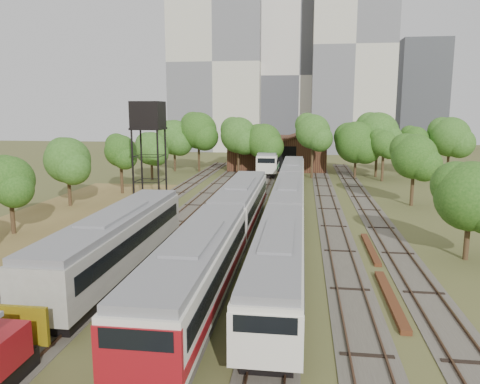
# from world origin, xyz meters

# --- Properties ---
(ground) EXTENTS (240.00, 240.00, 0.00)m
(ground) POSITION_xyz_m (0.00, 0.00, 0.00)
(ground) COLOR #475123
(ground) RESTS_ON ground
(dry_grass_patch) EXTENTS (14.00, 60.00, 0.04)m
(dry_grass_patch) POSITION_xyz_m (-18.00, 8.00, 0.02)
(dry_grass_patch) COLOR brown
(dry_grass_patch) RESTS_ON ground
(tracks) EXTENTS (24.60, 80.00, 0.19)m
(tracks) POSITION_xyz_m (-0.67, 25.00, 0.04)
(tracks) COLOR #4C473D
(tracks) RESTS_ON ground
(railcar_red_set) EXTENTS (3.03, 34.58, 3.75)m
(railcar_red_set) POSITION_xyz_m (-2.00, 8.26, 1.98)
(railcar_red_set) COLOR black
(railcar_red_set) RESTS_ON ground
(railcar_green_set) EXTENTS (2.78, 52.07, 3.44)m
(railcar_green_set) POSITION_xyz_m (2.00, 19.10, 1.82)
(railcar_green_set) COLOR black
(railcar_green_set) RESTS_ON ground
(railcar_rear) EXTENTS (3.04, 16.08, 3.76)m
(railcar_rear) POSITION_xyz_m (-2.00, 52.84, 1.99)
(railcar_rear) COLOR black
(railcar_rear) RESTS_ON ground
(old_grey_coach) EXTENTS (3.06, 18.00, 3.79)m
(old_grey_coach) POSITION_xyz_m (-8.00, 4.00, 2.07)
(old_grey_coach) COLOR black
(old_grey_coach) RESTS_ON ground
(water_tower) EXTENTS (3.14, 3.14, 10.87)m
(water_tower) POSITION_xyz_m (-12.72, 24.72, 9.17)
(water_tower) COLOR black
(water_tower) RESTS_ON ground
(rail_pile_near) EXTENTS (0.53, 7.90, 0.26)m
(rail_pile_near) POSITION_xyz_m (8.00, 1.95, 0.13)
(rail_pile_near) COLOR #5C301A
(rail_pile_near) RESTS_ON ground
(rail_pile_far) EXTENTS (0.47, 7.47, 0.24)m
(rail_pile_far) POSITION_xyz_m (8.20, 11.16, 0.12)
(rail_pile_far) COLOR #5C301A
(rail_pile_far) RESTS_ON ground
(maintenance_shed) EXTENTS (16.45, 11.55, 7.58)m
(maintenance_shed) POSITION_xyz_m (-1.00, 57.98, 2.91)
(maintenance_shed) COLOR #331812
(maintenance_shed) RESTS_ON ground
(tree_band_left) EXTENTS (7.75, 54.15, 8.28)m
(tree_band_left) POSITION_xyz_m (-19.25, 15.94, 4.94)
(tree_band_left) COLOR #382616
(tree_band_left) RESTS_ON ground
(tree_band_far) EXTENTS (48.47, 10.75, 9.67)m
(tree_band_far) POSITION_xyz_m (3.30, 50.23, 5.98)
(tree_band_far) COLOR #382616
(tree_band_far) RESTS_ON ground
(tree_band_right) EXTENTS (5.09, 39.86, 7.55)m
(tree_band_right) POSITION_xyz_m (14.50, 24.35, 4.89)
(tree_band_right) COLOR #382616
(tree_band_right) RESTS_ON ground
(tower_left) EXTENTS (22.00, 16.00, 42.00)m
(tower_left) POSITION_xyz_m (-18.00, 95.00, 21.00)
(tower_left) COLOR beige
(tower_left) RESTS_ON ground
(tower_centre) EXTENTS (20.00, 18.00, 36.00)m
(tower_centre) POSITION_xyz_m (2.00, 100.00, 18.00)
(tower_centre) COLOR beige
(tower_centre) RESTS_ON ground
(tower_right) EXTENTS (18.00, 16.00, 48.00)m
(tower_right) POSITION_xyz_m (14.00, 92.00, 24.00)
(tower_right) COLOR beige
(tower_right) RESTS_ON ground
(tower_far_right) EXTENTS (12.00, 12.00, 28.00)m
(tower_far_right) POSITION_xyz_m (34.00, 110.00, 14.00)
(tower_far_right) COLOR #3A3D41
(tower_far_right) RESTS_ON ground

